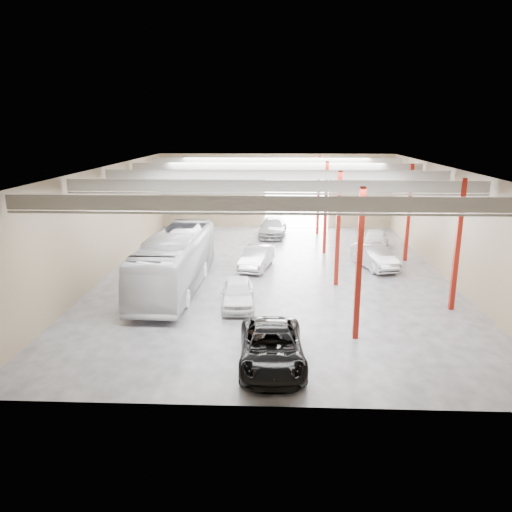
# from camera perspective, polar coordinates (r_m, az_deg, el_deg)

# --- Properties ---
(depot_shell) EXTENTS (22.12, 32.12, 7.06)m
(depot_shell) POSITION_cam_1_polar(r_m,az_deg,el_deg) (32.37, 2.45, 6.56)
(depot_shell) COLOR #3F3F44
(depot_shell) RESTS_ON ground
(coach_bus) EXTENTS (3.16, 12.22, 3.38)m
(coach_bus) POSITION_cam_1_polar(r_m,az_deg,el_deg) (30.11, -9.21, -0.62)
(coach_bus) COLOR silver
(coach_bus) RESTS_ON ground
(black_sedan) EXTENTS (2.85, 5.75, 1.57)m
(black_sedan) POSITION_cam_1_polar(r_m,az_deg,el_deg) (20.66, 1.81, -10.38)
(black_sedan) COLOR black
(black_sedan) RESTS_ON ground
(car_row_a) EXTENTS (2.07, 4.47, 1.48)m
(car_row_a) POSITION_cam_1_polar(r_m,az_deg,el_deg) (27.11, -2.09, -4.26)
(car_row_a) COLOR white
(car_row_a) RESTS_ON ground
(car_row_b) EXTENTS (2.49, 4.81, 1.51)m
(car_row_b) POSITION_cam_1_polar(r_m,az_deg,el_deg) (34.24, 0.08, -0.19)
(car_row_b) COLOR #A3A3A8
(car_row_b) RESTS_ON ground
(car_row_c) EXTENTS (2.68, 5.64, 1.59)m
(car_row_c) POSITION_cam_1_polar(r_m,az_deg,el_deg) (44.44, 1.94, 3.31)
(car_row_c) COLOR gray
(car_row_c) RESTS_ON ground
(car_right_near) EXTENTS (2.96, 5.13, 1.60)m
(car_right_near) POSITION_cam_1_polar(r_m,az_deg,el_deg) (35.33, 13.35, -0.05)
(car_right_near) COLOR #A4A4A8
(car_right_near) RESTS_ON ground
(car_right_far) EXTENTS (3.06, 5.01, 1.59)m
(car_right_far) POSITION_cam_1_polar(r_m,az_deg,el_deg) (40.50, 13.49, 1.80)
(car_right_far) COLOR silver
(car_right_far) RESTS_ON ground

